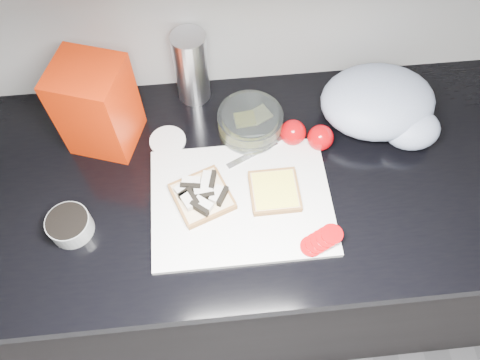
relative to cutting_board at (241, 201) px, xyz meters
name	(u,v)px	position (x,y,z in m)	size (l,w,h in m)	color
base_cabinet	(233,251)	(-0.02, 0.07, -0.48)	(3.50, 0.60, 0.86)	black
countertop	(231,181)	(-0.02, 0.07, -0.03)	(3.50, 0.64, 0.04)	black
cutting_board	(241,201)	(0.00, 0.00, 0.00)	(0.40, 0.30, 0.01)	silver
bread_left	(201,195)	(-0.09, 0.01, 0.02)	(0.16, 0.16, 0.04)	beige
bread_right	(275,191)	(0.08, 0.01, 0.01)	(0.11, 0.11, 0.02)	beige
tomato_slices	(322,240)	(0.16, -0.12, 0.02)	(0.10, 0.08, 0.02)	#B00409
knife	(273,143)	(0.09, 0.14, 0.01)	(0.19, 0.10, 0.01)	silver
seed_tub	(70,225)	(-0.37, -0.03, 0.02)	(0.09, 0.09, 0.05)	gray
tub_lid	(168,141)	(-0.16, 0.18, 0.00)	(0.09, 0.09, 0.01)	silver
glass_bowl	(250,124)	(0.04, 0.19, 0.03)	(0.16, 0.16, 0.06)	silver
bread_bag	(97,107)	(-0.30, 0.21, 0.11)	(0.15, 0.14, 0.23)	red
steel_canister	(191,68)	(-0.09, 0.33, 0.09)	(0.08, 0.08, 0.20)	silver
grocery_bag	(382,105)	(0.36, 0.20, 0.05)	(0.28, 0.25, 0.12)	#A5B6CB
whole_tomatoes	(307,135)	(0.17, 0.15, 0.03)	(0.12, 0.08, 0.06)	#B00409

